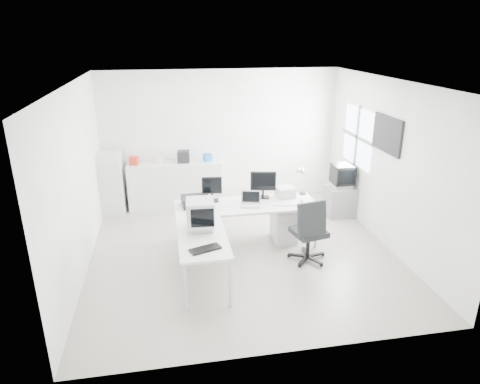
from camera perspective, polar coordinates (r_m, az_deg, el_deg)
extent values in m
cube|color=beige|center=(7.33, 0.28, -7.88)|extent=(5.00, 5.00, 0.01)
cube|color=white|center=(6.49, 0.32, 14.43)|extent=(5.00, 5.00, 0.01)
cube|color=white|center=(9.16, -2.57, 7.33)|extent=(5.00, 0.02, 2.80)
cube|color=white|center=(6.81, -20.87, 1.26)|extent=(0.02, 5.00, 2.80)
cube|color=white|center=(7.62, 19.15, 3.46)|extent=(0.02, 5.00, 2.80)
cube|color=silver|center=(7.64, 5.91, -4.26)|extent=(0.40, 0.50, 0.60)
cube|color=black|center=(7.22, -5.96, -1.19)|extent=(0.48, 0.39, 0.16)
cube|color=silver|center=(7.27, 6.08, -1.66)|extent=(0.41, 0.20, 0.02)
sphere|color=silver|center=(7.39, 8.22, -1.18)|extent=(0.07, 0.07, 0.07)
cube|color=#B7B7B7|center=(7.60, 6.07, -0.01)|extent=(0.33, 0.29, 0.18)
cube|color=black|center=(5.80, -4.66, -7.58)|extent=(0.45, 0.30, 0.03)
cube|color=slate|center=(8.82, 13.22, -1.20)|extent=(0.56, 0.46, 0.61)
cube|color=silver|center=(9.10, -8.63, 0.99)|extent=(1.93, 0.48, 0.96)
cube|color=red|center=(8.95, -13.95, 4.08)|extent=(0.20, 0.19, 0.17)
cube|color=silver|center=(8.93, -10.74, 4.16)|extent=(0.15, 0.13, 0.12)
cube|color=black|center=(8.92, -7.54, 4.71)|extent=(0.26, 0.24, 0.24)
cube|color=#195CB0|center=(8.97, -4.33, 4.63)|extent=(0.18, 0.17, 0.15)
cylinder|color=silver|center=(9.00, -15.86, 4.18)|extent=(0.07, 0.07, 0.22)
cube|color=silver|center=(8.93, -16.73, 1.02)|extent=(0.45, 0.53, 1.28)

